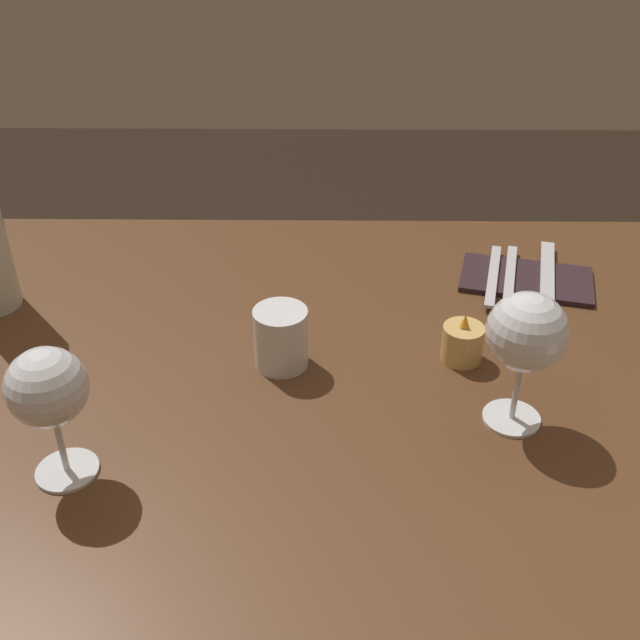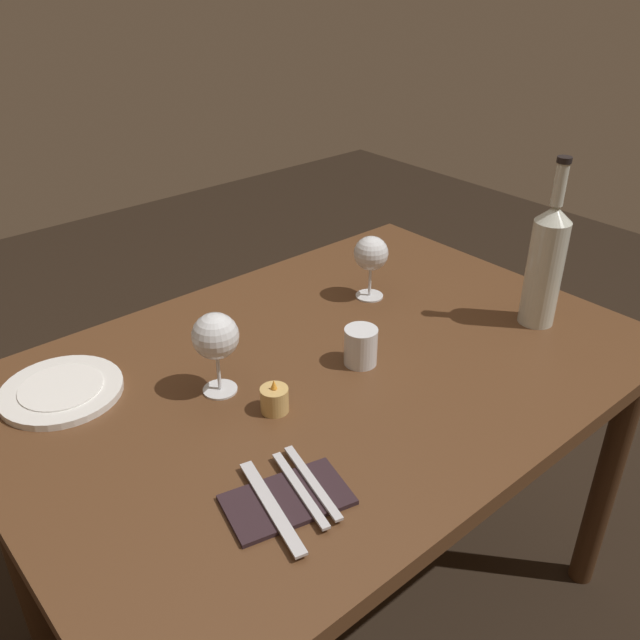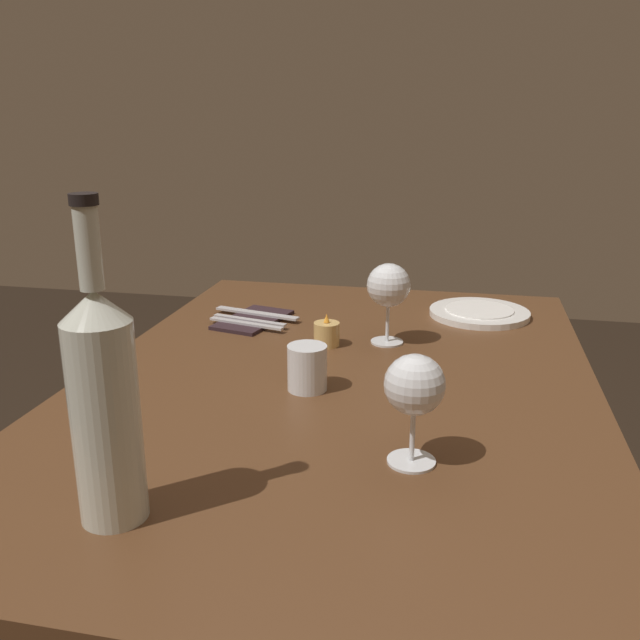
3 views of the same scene
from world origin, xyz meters
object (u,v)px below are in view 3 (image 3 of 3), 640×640
object	(u,v)px
wine_glass_right	(389,287)
fork_inner	(250,320)
wine_glass_left	(415,387)
table_knife	(257,313)
wine_bottle	(104,402)
fork_outer	(246,323)
water_tumbler	(307,370)
folded_napkin	(253,320)
votive_candle	(327,335)
dinner_plate	(479,313)

from	to	relation	value
wine_glass_right	fork_inner	bearing A→B (deg)	79.42
fork_inner	wine_glass_left	bearing A→B (deg)	-143.57
fork_inner	table_knife	xyz separation A→B (m)	(0.06, 0.00, 0.00)
wine_bottle	fork_outer	distance (m)	0.73
wine_glass_right	water_tumbler	size ratio (longest dim) A/B	2.11
fork_outer	table_knife	bearing A→B (deg)	0.00
wine_bottle	folded_napkin	size ratio (longest dim) A/B	1.78
water_tumbler	fork_outer	bearing A→B (deg)	34.39
votive_candle	folded_napkin	size ratio (longest dim) A/B	0.32
wine_glass_left	votive_candle	distance (m)	0.50
wine_glass_left	wine_bottle	xyz separation A→B (m)	(-0.20, 0.33, 0.04)
votive_candle	dinner_plate	size ratio (longest dim) A/B	0.29
folded_napkin	fork_outer	bearing A→B (deg)	180.00
wine_bottle	fork_outer	bearing A→B (deg)	5.72
dinner_plate	table_knife	size ratio (longest dim) A/B	1.09
water_tumbler	fork_outer	world-z (taller)	water_tumbler
wine_glass_right	fork_inner	xyz separation A→B (m)	(0.06, 0.31, -0.11)
wine_bottle	dinner_plate	bearing A→B (deg)	-24.96
water_tumbler	fork_inner	distance (m)	0.39
folded_napkin	fork_outer	distance (m)	0.05
dinner_plate	table_knife	world-z (taller)	dinner_plate
wine_glass_right	wine_bottle	size ratio (longest dim) A/B	0.44
wine_bottle	table_knife	size ratio (longest dim) A/B	1.80
fork_outer	fork_inner	bearing A→B (deg)	0.00
wine_glass_right	votive_candle	distance (m)	0.16
votive_candle	folded_napkin	xyz separation A→B (m)	(0.12, 0.19, -0.02)
fork_outer	table_knife	world-z (taller)	same
folded_napkin	table_knife	size ratio (longest dim) A/B	1.01
wine_glass_right	dinner_plate	xyz separation A→B (m)	(0.23, -0.19, -0.11)
water_tumbler	fork_inner	xyz separation A→B (m)	(0.33, 0.21, -0.03)
dinner_plate	fork_inner	world-z (taller)	dinner_plate
fork_inner	water_tumbler	bearing A→B (deg)	-147.70
fork_outer	table_knife	xyz separation A→B (m)	(0.08, 0.00, 0.00)
wine_glass_right	fork_inner	size ratio (longest dim) A/B	0.93
wine_glass_left	fork_outer	distance (m)	0.66
wine_bottle	water_tumbler	xyz separation A→B (m)	(0.41, -0.13, -0.11)
wine_glass_left	dinner_plate	bearing A→B (deg)	-7.73
fork_inner	fork_outer	size ratio (longest dim) A/B	1.00
wine_glass_left	fork_inner	distance (m)	0.68
dinner_plate	fork_outer	xyz separation A→B (m)	(-0.20, 0.50, 0.00)
wine_bottle	fork_outer	world-z (taller)	wine_bottle
folded_napkin	wine_bottle	bearing A→B (deg)	-174.65
wine_glass_left	dinner_plate	xyz separation A→B (m)	(0.72, -0.10, -0.10)
table_knife	water_tumbler	bearing A→B (deg)	-151.58
dinner_plate	fork_inner	bearing A→B (deg)	109.33
wine_glass_right	table_knife	size ratio (longest dim) A/B	0.79
dinner_plate	table_knife	xyz separation A→B (m)	(-0.12, 0.50, 0.00)
wine_glass_left	fork_outer	bearing A→B (deg)	37.73
wine_glass_right	wine_bottle	distance (m)	0.72
wine_glass_left	table_knife	xyz separation A→B (m)	(0.60, 0.40, -0.10)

